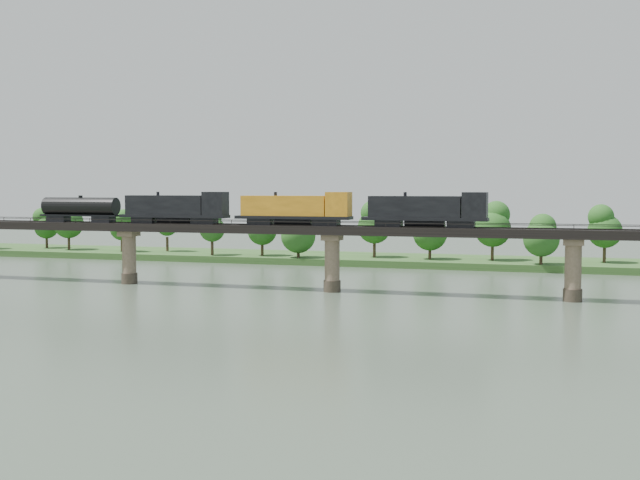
% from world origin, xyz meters
% --- Properties ---
extents(ground, '(400.00, 400.00, 0.00)m').
position_xyz_m(ground, '(0.00, 0.00, 0.00)').
color(ground, '#374637').
rests_on(ground, ground).
extents(far_bank, '(300.00, 24.00, 1.60)m').
position_xyz_m(far_bank, '(0.00, 85.00, 0.80)').
color(far_bank, '#294D1F').
rests_on(far_bank, ground).
extents(bridge, '(236.00, 30.00, 11.50)m').
position_xyz_m(bridge, '(0.00, 30.00, 5.46)').
color(bridge, '#473A2D').
rests_on(bridge, ground).
extents(bridge_superstructure, '(220.00, 4.90, 0.75)m').
position_xyz_m(bridge_superstructure, '(0.00, 30.00, 11.79)').
color(bridge_superstructure, black).
rests_on(bridge_superstructure, bridge).
extents(far_treeline, '(289.06, 17.54, 13.60)m').
position_xyz_m(far_treeline, '(-8.21, 80.52, 8.83)').
color(far_treeline, '#382619').
rests_on(far_treeline, far_bank).
extents(freight_train, '(85.34, 3.33, 5.87)m').
position_xyz_m(freight_train, '(-14.71, 30.00, 14.31)').
color(freight_train, black).
rests_on(freight_train, bridge).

